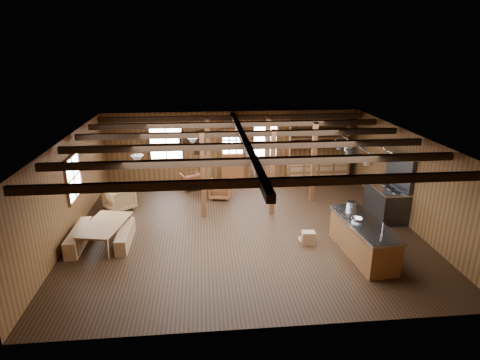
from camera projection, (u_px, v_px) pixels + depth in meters
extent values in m
cube|color=black|center=(244.00, 228.00, 12.12)|extent=(10.00, 9.00, 0.02)
cube|color=black|center=(245.00, 137.00, 11.20)|extent=(10.00, 9.00, 0.02)
cube|color=#503217|center=(67.00, 190.00, 11.21)|extent=(0.02, 9.00, 2.80)
cube|color=#503217|center=(409.00, 179.00, 12.11)|extent=(0.02, 9.00, 2.80)
cube|color=#503217|center=(233.00, 147.00, 15.91)|extent=(10.00, 0.02, 2.80)
cube|color=#503217|center=(270.00, 266.00, 7.42)|extent=(10.00, 0.02, 2.80)
cube|color=black|center=(264.00, 183.00, 7.95)|extent=(9.80, 0.12, 0.18)
cube|color=black|center=(254.00, 161.00, 9.36)|extent=(9.80, 0.12, 0.18)
cube|color=black|center=(247.00, 146.00, 10.78)|extent=(9.80, 0.12, 0.18)
cube|color=black|center=(241.00, 134.00, 12.19)|extent=(9.80, 0.12, 0.18)
cube|color=black|center=(237.00, 124.00, 13.60)|extent=(9.80, 0.12, 0.18)
cube|color=black|center=(234.00, 118.00, 14.82)|extent=(9.80, 0.12, 0.18)
cube|color=black|center=(245.00, 142.00, 11.25)|extent=(0.18, 8.82, 0.18)
cube|color=#462914|center=(203.00, 175.00, 12.50)|extent=(0.15, 0.15, 2.80)
cube|color=#462914|center=(208.00, 156.00, 14.59)|extent=(0.15, 0.15, 2.80)
cube|color=#462914|center=(273.00, 173.00, 12.69)|extent=(0.15, 0.15, 2.80)
cube|color=#462914|center=(268.00, 154.00, 14.78)|extent=(0.15, 0.15, 2.80)
cube|color=#462914|center=(314.00, 163.00, 13.78)|extent=(0.15, 0.15, 2.80)
cube|color=brown|center=(233.00, 167.00, 16.13)|extent=(0.90, 0.06, 1.10)
cube|color=#462914|center=(221.00, 156.00, 15.92)|extent=(0.06, 0.08, 2.10)
cube|color=#462914|center=(245.00, 155.00, 16.01)|extent=(0.06, 0.08, 2.10)
cube|color=#462914|center=(233.00, 129.00, 15.62)|extent=(1.02, 0.08, 0.06)
cube|color=white|center=(233.00, 143.00, 15.80)|extent=(0.84, 0.02, 0.90)
cube|color=white|center=(166.00, 143.00, 15.56)|extent=(1.20, 0.02, 1.20)
cube|color=#462914|center=(166.00, 143.00, 15.56)|extent=(1.32, 0.06, 1.32)
cube|color=white|center=(265.00, 141.00, 15.91)|extent=(0.90, 0.02, 1.20)
cube|color=#462914|center=(265.00, 141.00, 15.91)|extent=(1.02, 0.06, 1.32)
cube|color=white|center=(73.00, 178.00, 11.62)|extent=(0.02, 1.20, 1.20)
cube|color=#462914|center=(73.00, 178.00, 11.62)|extent=(0.14, 1.24, 1.32)
cube|color=silver|center=(199.00, 138.00, 15.61)|extent=(0.50, 0.03, 0.40)
cube|color=black|center=(199.00, 138.00, 15.61)|extent=(0.55, 0.02, 0.45)
cube|color=silver|center=(184.00, 141.00, 15.59)|extent=(0.35, 0.03, 0.45)
cube|color=black|center=(184.00, 141.00, 15.58)|extent=(0.40, 0.02, 0.50)
cube|color=silver|center=(200.00, 150.00, 15.78)|extent=(0.40, 0.03, 0.30)
cube|color=black|center=(200.00, 150.00, 15.77)|extent=(0.45, 0.02, 0.35)
cube|color=brown|center=(317.00, 169.00, 16.23)|extent=(2.50, 0.55, 0.90)
cube|color=olive|center=(318.00, 158.00, 16.06)|extent=(2.55, 0.60, 0.06)
cube|color=brown|center=(318.00, 146.00, 15.97)|extent=(2.30, 0.35, 0.04)
cube|color=brown|center=(319.00, 138.00, 15.86)|extent=(2.30, 0.35, 0.04)
cube|color=brown|center=(319.00, 129.00, 15.74)|extent=(2.30, 0.35, 0.04)
cube|color=brown|center=(290.00, 138.00, 15.75)|extent=(0.04, 0.35, 1.40)
cube|color=brown|center=(347.00, 137.00, 15.96)|extent=(0.04, 0.35, 1.40)
cylinder|color=#303032|center=(136.00, 148.00, 11.01)|extent=(0.02, 0.02, 0.45)
cone|color=white|center=(137.00, 159.00, 11.12)|extent=(0.36, 0.36, 0.22)
cylinder|color=#303032|center=(192.00, 131.00, 13.03)|extent=(0.02, 0.02, 0.45)
cone|color=white|center=(193.00, 141.00, 13.13)|extent=(0.36, 0.36, 0.22)
cylinder|color=#303032|center=(350.00, 141.00, 11.86)|extent=(0.04, 3.00, 0.04)
cylinder|color=#303032|center=(369.00, 156.00, 10.62)|extent=(0.01, 0.01, 0.19)
cylinder|color=silver|center=(368.00, 162.00, 10.67)|extent=(0.26, 0.26, 0.14)
cylinder|color=#303032|center=(366.00, 153.00, 10.99)|extent=(0.01, 0.01, 0.22)
cylinder|color=#303032|center=(365.00, 160.00, 11.05)|extent=(0.26, 0.26, 0.14)
cylinder|color=#303032|center=(359.00, 150.00, 11.36)|extent=(0.01, 0.01, 0.27)
cylinder|color=silver|center=(358.00, 157.00, 11.43)|extent=(0.26, 0.26, 0.14)
cylinder|color=#303032|center=(351.00, 146.00, 11.71)|extent=(0.01, 0.01, 0.22)
cylinder|color=#303032|center=(350.00, 152.00, 11.76)|extent=(0.26, 0.26, 0.14)
cylinder|color=#303032|center=(349.00, 143.00, 12.08)|extent=(0.01, 0.01, 0.22)
cylinder|color=silver|center=(348.00, 149.00, 12.14)|extent=(0.25, 0.25, 0.14)
cylinder|color=#303032|center=(341.00, 141.00, 12.44)|extent=(0.01, 0.01, 0.26)
cylinder|color=#303032|center=(341.00, 147.00, 12.50)|extent=(0.23, 0.23, 0.14)
cylinder|color=#303032|center=(337.00, 138.00, 12.80)|extent=(0.01, 0.01, 0.23)
cylinder|color=silver|center=(337.00, 143.00, 12.85)|extent=(0.23, 0.23, 0.14)
cylinder|color=#303032|center=(338.00, 135.00, 13.18)|extent=(0.01, 0.01, 0.27)
cylinder|color=#303032|center=(338.00, 141.00, 13.25)|extent=(0.20, 0.20, 0.14)
cube|color=brown|center=(363.00, 240.00, 10.46)|extent=(1.02, 2.46, 0.86)
cube|color=silver|center=(364.00, 224.00, 10.31)|extent=(1.11, 2.57, 0.08)
cylinder|color=#303032|center=(374.00, 234.00, 9.74)|extent=(0.44, 0.44, 0.06)
cylinder|color=silver|center=(383.00, 228.00, 9.71)|extent=(0.03, 0.03, 0.30)
cube|color=olive|center=(308.00, 238.00, 11.12)|extent=(0.42, 0.31, 0.36)
cube|color=#303032|center=(386.00, 202.00, 12.79)|extent=(0.86, 1.61, 0.97)
cube|color=silver|center=(388.00, 187.00, 12.62)|extent=(0.88, 1.63, 0.04)
cube|color=#303032|center=(400.00, 170.00, 12.47)|extent=(0.12, 1.61, 1.07)
cube|color=silver|center=(399.00, 153.00, 12.28)|extent=(0.40, 1.72, 0.05)
imported|color=olive|center=(107.00, 234.00, 11.05)|extent=(1.32, 1.93, 0.62)
cube|color=olive|center=(79.00, 238.00, 11.00)|extent=(0.33, 1.74, 0.48)
cube|color=olive|center=(125.00, 236.00, 11.12)|extent=(0.30, 1.61, 0.44)
imported|color=brown|center=(190.00, 181.00, 15.26)|extent=(0.91, 0.92, 0.64)
imported|color=brown|center=(220.00, 189.00, 14.36)|extent=(0.84, 0.86, 0.68)
imported|color=olive|center=(120.00, 199.00, 13.36)|extent=(1.17, 1.17, 0.77)
cylinder|color=silver|center=(351.00, 205.00, 11.20)|extent=(0.28, 0.28, 0.17)
imported|color=silver|center=(357.00, 219.00, 10.39)|extent=(0.37, 0.37, 0.07)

